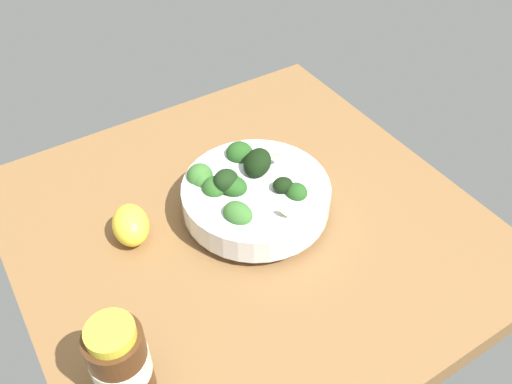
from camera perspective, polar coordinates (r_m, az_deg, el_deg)
The scene contains 4 objects.
ground_plane at distance 76.61cm, azimuth -1.04°, elevation -4.19°, with size 60.93×60.93×4.06cm, color brown.
bowl_of_broccoli at distance 73.96cm, azimuth -0.35°, elevation -0.17°, with size 20.31×20.31×8.85cm.
lemon_wedge at distance 73.32cm, azimuth -13.09°, elevation -3.42°, with size 6.55×4.81×4.79cm, color yellow.
bottle_tall at distance 57.99cm, azimuth -14.15°, elevation -17.04°, with size 6.00×6.00×11.49cm.
Camera 1 is at (-43.92, 26.05, 55.08)cm, focal length 37.86 mm.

